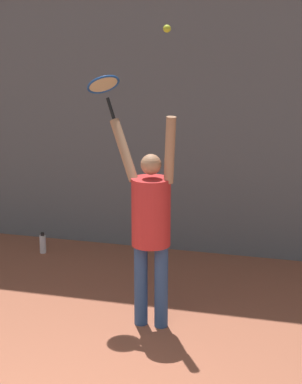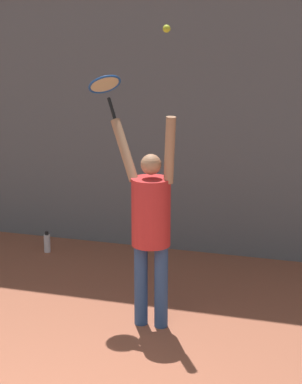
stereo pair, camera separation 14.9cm
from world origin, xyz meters
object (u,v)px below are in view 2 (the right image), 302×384
tennis_player (151,221)px  tennis_ball (167,29)px  tennis_racket (105,86)px  water_bottle (47,243)px

tennis_player → tennis_ball: tennis_ball is taller
tennis_racket → water_bottle: size_ratio=1.60×
tennis_ball → tennis_racket: bearing=148.8°
water_bottle → tennis_racket: bearing=-44.2°
tennis_player → tennis_racket: bearing=147.8°
water_bottle → tennis_player: bearing=-41.0°
tennis_player → tennis_ball: bearing=-27.5°
tennis_player → tennis_racket: size_ratio=4.78×
tennis_ball → water_bottle: bearing=140.0°
tennis_racket → tennis_ball: (0.73, -0.44, 0.56)m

